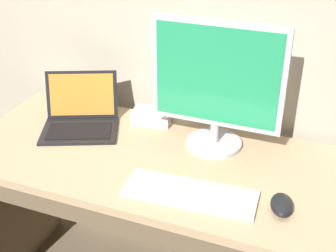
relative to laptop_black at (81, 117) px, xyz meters
The scene contains 6 objects.
desk 0.45m from the laptop_black, 18.50° to the right, with size 1.41×0.65×0.78m.
laptop_black is the anchor object (origin of this frame).
external_monitor 0.59m from the laptop_black, ahead, with size 0.49×0.21×0.49m.
wired_keyboard 0.64m from the laptop_black, 25.89° to the right, with size 0.44×0.17×0.02m.
computer_mouse 0.89m from the laptop_black, 15.67° to the right, with size 0.07×0.11×0.04m, color black.
external_drive_box 0.30m from the laptop_black, 29.77° to the left, with size 0.16×0.11×0.05m, color silver.
Camera 1 is at (0.60, -1.30, 1.69)m, focal length 48.72 mm.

